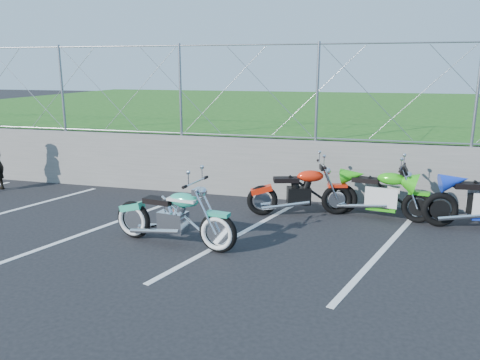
# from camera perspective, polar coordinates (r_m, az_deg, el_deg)

# --- Properties ---
(ground) EXTENTS (90.00, 90.00, 0.00)m
(ground) POSITION_cam_1_polar(r_m,az_deg,el_deg) (7.17, -2.30, -9.39)
(ground) COLOR black
(ground) RESTS_ON ground
(retaining_wall) EXTENTS (30.00, 0.22, 1.30)m
(retaining_wall) POSITION_cam_1_polar(r_m,az_deg,el_deg) (10.22, 3.46, 1.45)
(retaining_wall) COLOR slate
(retaining_wall) RESTS_ON ground
(grass_field) EXTENTS (30.00, 20.00, 1.30)m
(grass_field) POSITION_cam_1_polar(r_m,az_deg,el_deg) (20.01, 9.23, 7.26)
(grass_field) COLOR #1F5316
(grass_field) RESTS_ON ground
(chain_link_fence) EXTENTS (28.00, 0.03, 2.00)m
(chain_link_fence) POSITION_cam_1_polar(r_m,az_deg,el_deg) (10.01, 3.59, 10.72)
(chain_link_fence) COLOR gray
(chain_link_fence) RESTS_ON retaining_wall
(parking_lines) EXTENTS (18.29, 4.31, 0.01)m
(parking_lines) POSITION_cam_1_polar(r_m,az_deg,el_deg) (7.85, 8.37, -7.40)
(parking_lines) COLOR silver
(parking_lines) RESTS_ON ground
(cruiser_turquoise) EXTENTS (2.20, 0.69, 1.10)m
(cruiser_turquoise) POSITION_cam_1_polar(r_m,az_deg,el_deg) (7.55, -7.88, -4.72)
(cruiser_turquoise) COLOR black
(cruiser_turquoise) RESTS_ON ground
(naked_orange) EXTENTS (1.99, 0.80, 1.02)m
(naked_orange) POSITION_cam_1_polar(r_m,az_deg,el_deg) (9.08, 7.47, -1.60)
(naked_orange) COLOR black
(naked_orange) RESTS_ON ground
(sportbike_green) EXTENTS (1.96, 0.70, 1.02)m
(sportbike_green) POSITION_cam_1_polar(r_m,az_deg,el_deg) (9.21, 16.81, -1.82)
(sportbike_green) COLOR black
(sportbike_green) RESTS_ON ground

